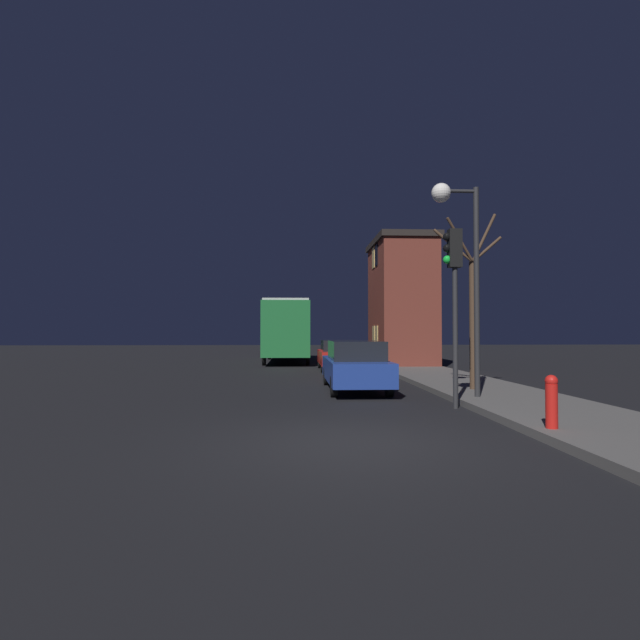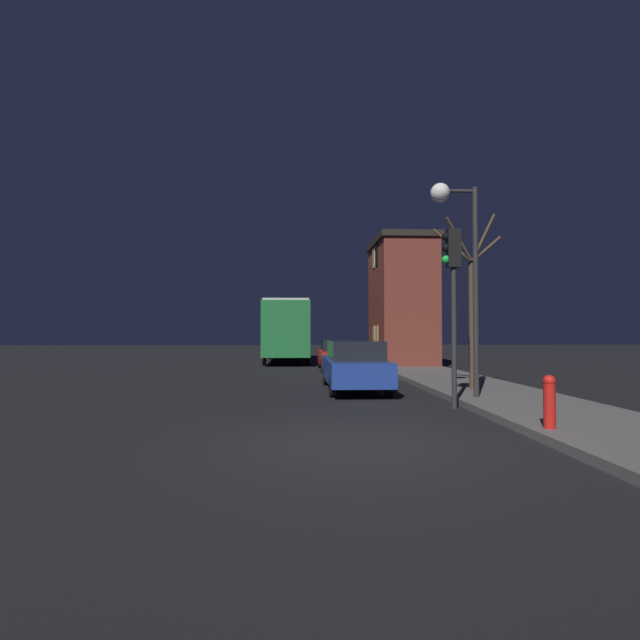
# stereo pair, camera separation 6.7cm
# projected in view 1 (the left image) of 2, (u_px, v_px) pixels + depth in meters

# --- Properties ---
(ground_plane) EXTENTS (120.00, 120.00, 0.00)m
(ground_plane) POSITION_uv_depth(u_px,v_px,m) (353.00, 442.00, 8.11)
(ground_plane) COLOR black
(sidewalk) EXTENTS (3.04, 60.00, 0.16)m
(sidewalk) POSITION_uv_depth(u_px,v_px,m) (624.00, 434.00, 8.35)
(sidewalk) COLOR #514F4C
(sidewalk) RESTS_ON ground
(brick_building) EXTENTS (2.98, 5.31, 6.46)m
(brick_building) POSITION_uv_depth(u_px,v_px,m) (401.00, 301.00, 25.99)
(brick_building) COLOR brown
(brick_building) RESTS_ON sidewalk
(streetlamp) EXTENTS (1.21, 0.49, 5.41)m
(streetlamp) POSITION_uv_depth(u_px,v_px,m) (458.00, 238.00, 12.63)
(streetlamp) COLOR #28282B
(streetlamp) RESTS_ON sidewalk
(traffic_light) EXTENTS (0.43, 0.24, 4.21)m
(traffic_light) POSITION_uv_depth(u_px,v_px,m) (454.00, 279.00, 11.70)
(traffic_light) COLOR #28282B
(traffic_light) RESTS_ON ground
(bare_tree) EXTENTS (2.13, 0.99, 5.07)m
(bare_tree) POSITION_uv_depth(u_px,v_px,m) (472.00, 306.00, 14.32)
(bare_tree) COLOR #473323
(bare_tree) RESTS_ON sidewalk
(bus) EXTENTS (2.53, 9.02, 3.53)m
(bus) POSITION_uv_depth(u_px,v_px,m) (287.00, 327.00, 29.63)
(bus) COLOR #1E6B33
(bus) RESTS_ON ground
(car_near_lane) EXTENTS (1.72, 4.80, 1.51)m
(car_near_lane) POSITION_uv_depth(u_px,v_px,m) (355.00, 365.00, 15.21)
(car_near_lane) COLOR navy
(car_near_lane) RESTS_ON ground
(car_mid_lane) EXTENTS (1.85, 4.15, 1.40)m
(car_mid_lane) POSITION_uv_depth(u_px,v_px,m) (339.00, 354.00, 23.25)
(car_mid_lane) COLOR #B21E19
(car_mid_lane) RESTS_ON ground
(fire_hydrant) EXTENTS (0.21, 0.21, 0.91)m
(fire_hydrant) POSITION_uv_depth(u_px,v_px,m) (552.00, 400.00, 8.45)
(fire_hydrant) COLOR red
(fire_hydrant) RESTS_ON sidewalk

